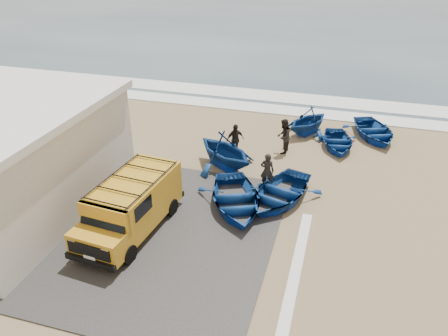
# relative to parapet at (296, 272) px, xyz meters

# --- Properties ---
(ground) EXTENTS (160.00, 160.00, 0.00)m
(ground) POSITION_rel_parapet_xyz_m (-5.00, 3.00, -0.28)
(ground) COLOR #8E7752
(slab) EXTENTS (12.00, 10.00, 0.05)m
(slab) POSITION_rel_parapet_xyz_m (-7.00, 1.00, -0.25)
(slab) COLOR #3B3936
(slab) RESTS_ON ground
(ocean) EXTENTS (180.00, 88.00, 0.01)m
(ocean) POSITION_rel_parapet_xyz_m (-5.00, 59.00, -0.27)
(ocean) COLOR #385166
(ocean) RESTS_ON ground
(surf_line) EXTENTS (180.00, 1.60, 0.06)m
(surf_line) POSITION_rel_parapet_xyz_m (-5.00, 15.00, -0.25)
(surf_line) COLOR white
(surf_line) RESTS_ON ground
(surf_wash) EXTENTS (180.00, 2.20, 0.04)m
(surf_wash) POSITION_rel_parapet_xyz_m (-5.00, 17.50, -0.26)
(surf_wash) COLOR white
(surf_wash) RESTS_ON ground
(parapet) EXTENTS (0.35, 6.00, 0.55)m
(parapet) POSITION_rel_parapet_xyz_m (0.00, 0.00, 0.00)
(parapet) COLOR silver
(parapet) RESTS_ON ground
(van) EXTENTS (2.39, 5.09, 2.12)m
(van) POSITION_rel_parapet_xyz_m (-6.30, 0.96, 0.86)
(van) COLOR gold
(van) RESTS_ON ground
(boat_near_left) EXTENTS (4.32, 4.93, 0.85)m
(boat_near_left) POSITION_rel_parapet_xyz_m (-2.96, 3.46, 0.15)
(boat_near_left) COLOR navy
(boat_near_left) RESTS_ON ground
(boat_near_right) EXTENTS (3.87, 4.63, 0.82)m
(boat_near_right) POSITION_rel_parapet_xyz_m (-1.35, 4.49, 0.14)
(boat_near_right) COLOR navy
(boat_near_right) RESTS_ON ground
(boat_mid_left) EXTENTS (4.55, 4.43, 1.83)m
(boat_mid_left) POSITION_rel_parapet_xyz_m (-4.37, 6.72, 0.64)
(boat_mid_left) COLOR navy
(boat_mid_left) RESTS_ON ground
(boat_mid_right) EXTENTS (2.83, 3.58, 0.67)m
(boat_mid_right) POSITION_rel_parapet_xyz_m (0.68, 10.45, 0.06)
(boat_mid_right) COLOR navy
(boat_mid_right) RESTS_ON ground
(boat_far_left) EXTENTS (3.78, 3.92, 1.59)m
(boat_far_left) POSITION_rel_parapet_xyz_m (-1.03, 11.83, 0.52)
(boat_far_left) COLOR navy
(boat_far_left) RESTS_ON ground
(boat_far_right) EXTENTS (3.87, 4.50, 0.78)m
(boat_far_right) POSITION_rel_parapet_xyz_m (2.53, 12.30, 0.12)
(boat_far_right) COLOR navy
(boat_far_right) RESTS_ON ground
(fisherman_front) EXTENTS (0.63, 0.43, 1.66)m
(fisherman_front) POSITION_rel_parapet_xyz_m (-2.07, 5.43, 0.56)
(fisherman_front) COLOR black
(fisherman_front) RESTS_ON ground
(fisherman_middle) EXTENTS (0.76, 0.94, 1.81)m
(fisherman_middle) POSITION_rel_parapet_xyz_m (-1.96, 9.08, 0.63)
(fisherman_middle) COLOR black
(fisherman_middle) RESTS_ON ground
(fisherman_back) EXTENTS (0.99, 0.94, 1.64)m
(fisherman_back) POSITION_rel_parapet_xyz_m (-4.25, 8.20, 0.55)
(fisherman_back) COLOR black
(fisherman_back) RESTS_ON ground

